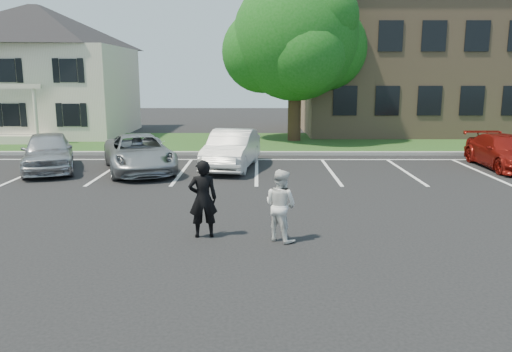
{
  "coord_description": "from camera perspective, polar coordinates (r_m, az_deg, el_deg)",
  "views": [
    {
      "loc": [
        0.03,
        -10.43,
        3.57
      ],
      "look_at": [
        0.0,
        1.0,
        1.25
      ],
      "focal_mm": 35.0,
      "sensor_mm": 36.0,
      "label": 1
    }
  ],
  "objects": [
    {
      "name": "car_red_compact",
      "position": [
        21.66,
        26.5,
        2.49
      ],
      "size": [
        1.81,
        4.42,
        1.28
      ],
      "primitive_type": "imported",
      "rotation": [
        0.0,
        0.0,
        -0.01
      ],
      "color": "maroon",
      "rests_on": "ground"
    },
    {
      "name": "car_silver_west",
      "position": [
        20.34,
        -22.67,
        2.58
      ],
      "size": [
        3.14,
        4.68,
        1.48
      ],
      "primitive_type": "imported",
      "rotation": [
        0.0,
        0.0,
        0.35
      ],
      "color": "#B1B1B6",
      "rests_on": "ground"
    },
    {
      "name": "stall_lines",
      "position": [
        19.75,
        4.14,
        1.05
      ],
      "size": [
        34.0,
        5.36,
        0.01
      ],
      "color": "silver",
      "rests_on": "ground"
    },
    {
      "name": "man_white_shirt",
      "position": [
        10.86,
        2.82,
        -3.35
      ],
      "size": [
        0.98,
        0.96,
        1.58
      ],
      "primitive_type": "imported",
      "rotation": [
        0.0,
        0.0,
        2.44
      ],
      "color": "white",
      "rests_on": "ground"
    },
    {
      "name": "curb",
      "position": [
        22.7,
        0.08,
        2.61
      ],
      "size": [
        40.0,
        0.3,
        0.15
      ],
      "primitive_type": "cube",
      "color": "gray",
      "rests_on": "ground"
    },
    {
      "name": "ground_plane",
      "position": [
        11.02,
        -0.02,
        -7.42
      ],
      "size": [
        90.0,
        90.0,
        0.0
      ],
      "primitive_type": "plane",
      "color": "black",
      "rests_on": "ground"
    },
    {
      "name": "man_black_suit",
      "position": [
        11.13,
        -6.08,
        -2.61
      ],
      "size": [
        0.71,
        0.53,
        1.75
      ],
      "primitive_type": "imported",
      "rotation": [
        0.0,
        0.0,
        3.33
      ],
      "color": "black",
      "rests_on": "ground"
    },
    {
      "name": "house",
      "position": [
        33.08,
        -23.49,
        10.99
      ],
      "size": [
        10.3,
        9.22,
        7.6
      ],
      "color": "beige",
      "rests_on": "ground"
    },
    {
      "name": "car_white_sedan",
      "position": [
        19.38,
        -2.8,
        3.06
      ],
      "size": [
        2.24,
        4.68,
        1.48
      ],
      "primitive_type": "imported",
      "rotation": [
        0.0,
        0.0,
        -0.15
      ],
      "color": "silver",
      "rests_on": "ground"
    },
    {
      "name": "office_building",
      "position": [
        35.31,
        23.98,
        11.46
      ],
      "size": [
        22.4,
        10.4,
        8.3
      ],
      "color": "#8E7255",
      "rests_on": "ground"
    },
    {
      "name": "car_silver_minivan",
      "position": [
        19.23,
        -13.23,
        2.55
      ],
      "size": [
        3.84,
        5.43,
        1.38
      ],
      "primitive_type": "imported",
      "rotation": [
        0.0,
        0.0,
        0.35
      ],
      "color": "#989B9F",
      "rests_on": "ground"
    },
    {
      "name": "tree",
      "position": [
        27.29,
        4.71,
        15.17
      ],
      "size": [
        7.8,
        7.2,
        8.8
      ],
      "color": "black",
      "rests_on": "ground"
    },
    {
      "name": "grass_strip",
      "position": [
        26.66,
        0.1,
        3.86
      ],
      "size": [
        44.0,
        8.0,
        0.08
      ],
      "primitive_type": "cube",
      "color": "#244917",
      "rests_on": "ground"
    }
  ]
}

